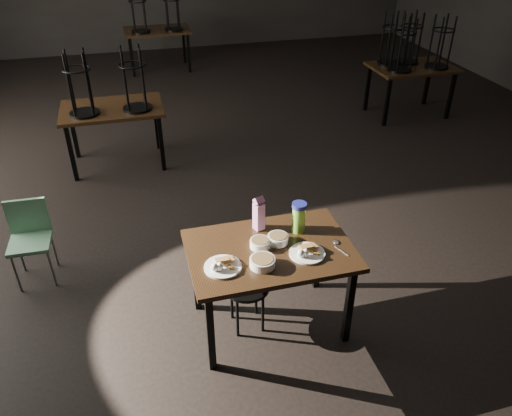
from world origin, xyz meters
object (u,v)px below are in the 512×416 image
object	(u,v)px
school_chair	(30,234)
bentwood_chair	(246,277)
juice_carton	(259,214)
water_bottle	(299,217)
main_table	(270,257)

from	to	relation	value
school_chair	bentwood_chair	bearing A→B (deg)	-29.99
bentwood_chair	juice_carton	bearing A→B (deg)	57.46
water_bottle	bentwood_chair	distance (m)	0.61
bentwood_chair	school_chair	size ratio (longest dim) A/B	1.02
school_chair	water_bottle	bearing A→B (deg)	-22.89
main_table	water_bottle	bearing A→B (deg)	30.31
main_table	juice_carton	distance (m)	0.34
bentwood_chair	school_chair	world-z (taller)	bentwood_chair
juice_carton	water_bottle	distance (m)	0.30
water_bottle	school_chair	distance (m)	2.35
water_bottle	main_table	bearing A→B (deg)	-149.69
main_table	bentwood_chair	bearing A→B (deg)	151.96
juice_carton	school_chair	xyz separation A→B (m)	(-1.81, 0.85, -0.44)
main_table	bentwood_chair	xyz separation A→B (m)	(-0.16, 0.09, -0.23)
main_table	water_bottle	world-z (taller)	water_bottle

